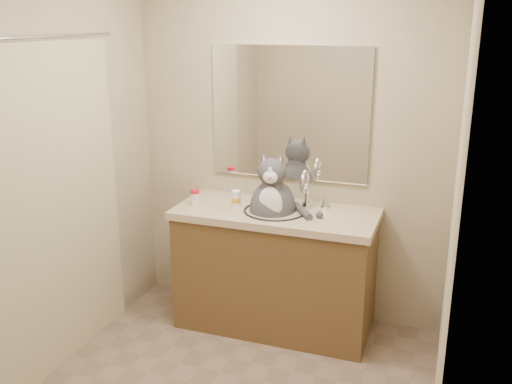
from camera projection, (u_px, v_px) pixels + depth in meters
room at (217, 202)px, 2.80m from camera, size 2.22×2.52×2.42m
vanity at (275, 267)px, 3.89m from camera, size 1.34×0.59×1.12m
mirror at (289, 114)px, 3.84m from camera, size 1.10×0.02×0.90m
shower_curtain at (57, 206)px, 3.27m from camera, size 0.02×1.30×1.93m
cat at (273, 205)px, 3.75m from camera, size 0.48×0.38×0.61m
pill_bottle_redcap at (195, 197)px, 3.87m from camera, size 0.08×0.08×0.10m
pill_bottle_orange at (236, 199)px, 3.84m from camera, size 0.08×0.08×0.11m
grey_canister at (238, 201)px, 3.85m from camera, size 0.04×0.04×0.07m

